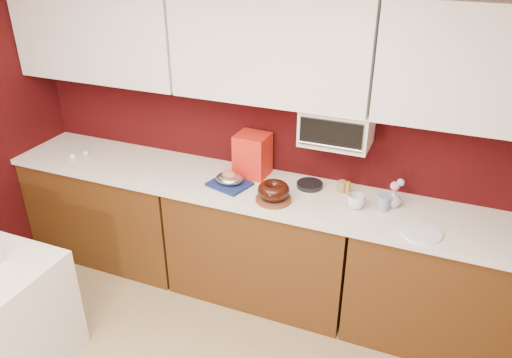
{
  "coord_description": "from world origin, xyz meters",
  "views": [
    {
      "loc": [
        1.11,
        -0.9,
        2.56
      ],
      "look_at": [
        -0.01,
        1.84,
        1.02
      ],
      "focal_mm": 35.0,
      "sensor_mm": 36.0,
      "label": 1
    }
  ],
  "objects_px": {
    "toaster_oven": "(337,126)",
    "coffee_mug": "(356,200)",
    "pandoro_box": "(253,155)",
    "bundt_cake": "(274,190)",
    "foil_ham_nest": "(229,178)",
    "flower_vase": "(393,197)",
    "blue_jar": "(383,203)"
  },
  "relations": [
    {
      "from": "toaster_oven",
      "to": "flower_vase",
      "type": "xyz_separation_m",
      "value": [
        0.42,
        -0.07,
        -0.41
      ]
    },
    {
      "from": "bundt_cake",
      "to": "flower_vase",
      "type": "relative_size",
      "value": 1.65
    },
    {
      "from": "coffee_mug",
      "to": "toaster_oven",
      "type": "bearing_deg",
      "value": 138.25
    },
    {
      "from": "toaster_oven",
      "to": "coffee_mug",
      "type": "xyz_separation_m",
      "value": [
        0.2,
        -0.18,
        -0.42
      ]
    },
    {
      "from": "toaster_oven",
      "to": "bundt_cake",
      "type": "height_order",
      "value": "toaster_oven"
    },
    {
      "from": "bundt_cake",
      "to": "blue_jar",
      "type": "height_order",
      "value": "bundt_cake"
    },
    {
      "from": "bundt_cake",
      "to": "coffee_mug",
      "type": "distance_m",
      "value": 0.54
    },
    {
      "from": "pandoro_box",
      "to": "coffee_mug",
      "type": "height_order",
      "value": "pandoro_box"
    },
    {
      "from": "coffee_mug",
      "to": "foil_ham_nest",
      "type": "bearing_deg",
      "value": -177.97
    },
    {
      "from": "coffee_mug",
      "to": "blue_jar",
      "type": "bearing_deg",
      "value": 13.98
    },
    {
      "from": "pandoro_box",
      "to": "blue_jar",
      "type": "distance_m",
      "value": 0.99
    },
    {
      "from": "bundt_cake",
      "to": "foil_ham_nest",
      "type": "xyz_separation_m",
      "value": [
        -0.36,
        0.09,
        -0.02
      ]
    },
    {
      "from": "toaster_oven",
      "to": "coffee_mug",
      "type": "bearing_deg",
      "value": -41.75
    },
    {
      "from": "pandoro_box",
      "to": "coffee_mug",
      "type": "bearing_deg",
      "value": -10.5
    },
    {
      "from": "pandoro_box",
      "to": "coffee_mug",
      "type": "distance_m",
      "value": 0.83
    },
    {
      "from": "toaster_oven",
      "to": "foil_ham_nest",
      "type": "distance_m",
      "value": 0.83
    },
    {
      "from": "toaster_oven",
      "to": "pandoro_box",
      "type": "height_order",
      "value": "toaster_oven"
    },
    {
      "from": "coffee_mug",
      "to": "blue_jar",
      "type": "xyz_separation_m",
      "value": [
        0.17,
        0.04,
        -0.0
      ]
    },
    {
      "from": "toaster_oven",
      "to": "flower_vase",
      "type": "height_order",
      "value": "toaster_oven"
    },
    {
      "from": "bundt_cake",
      "to": "coffee_mug",
      "type": "relative_size",
      "value": 1.9
    },
    {
      "from": "toaster_oven",
      "to": "pandoro_box",
      "type": "xyz_separation_m",
      "value": [
        -0.6,
        0.01,
        -0.32
      ]
    },
    {
      "from": "toaster_oven",
      "to": "blue_jar",
      "type": "xyz_separation_m",
      "value": [
        0.37,
        -0.14,
        -0.42
      ]
    },
    {
      "from": "coffee_mug",
      "to": "flower_vase",
      "type": "height_order",
      "value": "flower_vase"
    },
    {
      "from": "blue_jar",
      "to": "foil_ham_nest",
      "type": "bearing_deg",
      "value": -176.04
    },
    {
      "from": "toaster_oven",
      "to": "coffee_mug",
      "type": "distance_m",
      "value": 0.5
    },
    {
      "from": "bundt_cake",
      "to": "foil_ham_nest",
      "type": "height_order",
      "value": "bundt_cake"
    },
    {
      "from": "foil_ham_nest",
      "to": "coffee_mug",
      "type": "bearing_deg",
      "value": 2.03
    },
    {
      "from": "toaster_oven",
      "to": "blue_jar",
      "type": "bearing_deg",
      "value": -20.65
    },
    {
      "from": "toaster_oven",
      "to": "bundt_cake",
      "type": "distance_m",
      "value": 0.59
    },
    {
      "from": "foil_ham_nest",
      "to": "blue_jar",
      "type": "bearing_deg",
      "value": 3.96
    },
    {
      "from": "foil_ham_nest",
      "to": "flower_vase",
      "type": "bearing_deg",
      "value": 7.41
    },
    {
      "from": "flower_vase",
      "to": "coffee_mug",
      "type": "bearing_deg",
      "value": -152.75
    }
  ]
}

